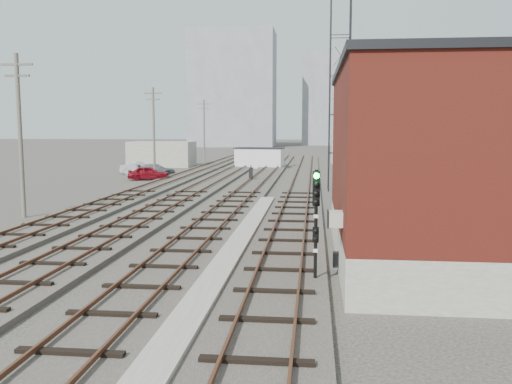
# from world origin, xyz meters

# --- Properties ---
(ground) EXTENTS (320.00, 320.00, 0.00)m
(ground) POSITION_xyz_m (0.00, 60.00, 0.00)
(ground) COLOR #282621
(ground) RESTS_ON ground
(track_right) EXTENTS (3.20, 90.00, 0.39)m
(track_right) POSITION_xyz_m (2.50, 39.00, 0.11)
(track_right) COLOR #332D28
(track_right) RESTS_ON ground
(track_mid_right) EXTENTS (3.20, 90.00, 0.39)m
(track_mid_right) POSITION_xyz_m (-1.50, 39.00, 0.11)
(track_mid_right) COLOR #332D28
(track_mid_right) RESTS_ON ground
(track_mid_left) EXTENTS (3.20, 90.00, 0.39)m
(track_mid_left) POSITION_xyz_m (-5.50, 39.00, 0.11)
(track_mid_left) COLOR #332D28
(track_mid_left) RESTS_ON ground
(track_left) EXTENTS (3.20, 90.00, 0.39)m
(track_left) POSITION_xyz_m (-9.50, 39.00, 0.11)
(track_left) COLOR #332D28
(track_left) RESTS_ON ground
(platform_curb) EXTENTS (0.90, 28.00, 0.26)m
(platform_curb) POSITION_xyz_m (0.50, 14.00, 0.13)
(platform_curb) COLOR gray
(platform_curb) RESTS_ON ground
(brick_building) EXTENTS (6.54, 12.20, 7.22)m
(brick_building) POSITION_xyz_m (7.50, 12.00, 3.63)
(brick_building) COLOR gray
(brick_building) RESTS_ON ground
(lattice_tower) EXTENTS (1.60, 1.60, 15.00)m
(lattice_tower) POSITION_xyz_m (5.50, 35.00, 7.50)
(lattice_tower) COLOR black
(lattice_tower) RESTS_ON ground
(utility_pole_left_a) EXTENTS (1.80, 0.24, 9.00)m
(utility_pole_left_a) POSITION_xyz_m (-12.50, 20.00, 4.80)
(utility_pole_left_a) COLOR #595147
(utility_pole_left_a) RESTS_ON ground
(utility_pole_left_b) EXTENTS (1.80, 0.24, 9.00)m
(utility_pole_left_b) POSITION_xyz_m (-12.50, 45.00, 4.80)
(utility_pole_left_b) COLOR #595147
(utility_pole_left_b) RESTS_ON ground
(utility_pole_left_c) EXTENTS (1.80, 0.24, 9.00)m
(utility_pole_left_c) POSITION_xyz_m (-12.50, 70.00, 4.80)
(utility_pole_left_c) COLOR #595147
(utility_pole_left_c) RESTS_ON ground
(utility_pole_right_a) EXTENTS (1.80, 0.24, 9.00)m
(utility_pole_right_a) POSITION_xyz_m (6.50, 28.00, 4.80)
(utility_pole_right_a) COLOR #595147
(utility_pole_right_a) RESTS_ON ground
(utility_pole_right_b) EXTENTS (1.80, 0.24, 9.00)m
(utility_pole_right_b) POSITION_xyz_m (6.50, 58.00, 4.80)
(utility_pole_right_b) COLOR #595147
(utility_pole_right_b) RESTS_ON ground
(apartment_left) EXTENTS (22.00, 14.00, 30.00)m
(apartment_left) POSITION_xyz_m (-18.00, 135.00, 15.00)
(apartment_left) COLOR gray
(apartment_left) RESTS_ON ground
(apartment_right) EXTENTS (16.00, 12.00, 26.00)m
(apartment_right) POSITION_xyz_m (8.00, 150.00, 13.00)
(apartment_right) COLOR gray
(apartment_right) RESTS_ON ground
(shed_left) EXTENTS (8.00, 5.00, 3.20)m
(shed_left) POSITION_xyz_m (-16.00, 60.00, 1.60)
(shed_left) COLOR gray
(shed_left) RESTS_ON ground
(shed_right) EXTENTS (6.00, 6.00, 4.00)m
(shed_right) POSITION_xyz_m (9.00, 70.00, 2.00)
(shed_right) COLOR gray
(shed_right) RESTS_ON ground
(signal_mast) EXTENTS (0.40, 0.40, 3.69)m
(signal_mast) POSITION_xyz_m (3.70, 8.67, 2.11)
(signal_mast) COLOR gray
(signal_mast) RESTS_ON ground
(switch_stand) EXTENTS (0.33, 0.33, 1.42)m
(switch_stand) POSITION_xyz_m (-2.28, 41.75, 0.67)
(switch_stand) COLOR black
(switch_stand) RESTS_ON ground
(site_trailer) EXTENTS (6.30, 3.35, 2.54)m
(site_trailer) POSITION_xyz_m (-3.18, 58.60, 1.28)
(site_trailer) COLOR silver
(site_trailer) RESTS_ON ground
(car_red) EXTENTS (4.13, 2.36, 1.32)m
(car_red) POSITION_xyz_m (-12.16, 41.86, 0.66)
(car_red) COLOR maroon
(car_red) RESTS_ON ground
(car_silver) EXTENTS (4.10, 1.85, 1.31)m
(car_silver) POSITION_xyz_m (-15.15, 48.17, 0.65)
(car_silver) COLOR #B0B3B8
(car_silver) RESTS_ON ground
(car_grey) EXTENTS (4.25, 2.29, 1.17)m
(car_grey) POSITION_xyz_m (-13.04, 47.32, 0.59)
(car_grey) COLOR slate
(car_grey) RESTS_ON ground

